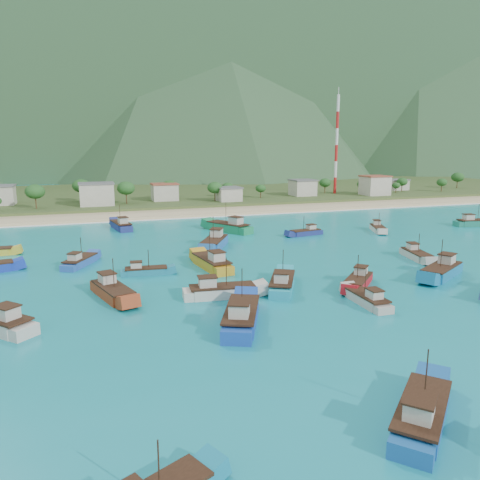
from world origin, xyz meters
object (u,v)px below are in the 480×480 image
object	(u,v)px
boat_14	(378,229)
boat_27	(282,284)
boat_0	(80,262)
boat_7	(358,282)
boat_3	(145,272)
radio_tower	(337,145)
boat_17	(367,300)
boat_5	(221,292)
boat_16	(212,264)
boat_2	(306,233)
boat_9	(475,223)
boat_22	(229,228)
boat_19	(442,272)
boat_26	(416,255)
boat_24	(121,226)
boat_31	(422,416)
boat_10	(112,292)
boat_18	(214,243)
boat_32	(241,318)

from	to	relation	value
boat_14	boat_27	distance (m)	58.10
boat_0	boat_7	bearing A→B (deg)	-5.29
boat_3	boat_27	xyz separation A→B (m)	(19.06, -15.43, 0.32)
radio_tower	boat_17	world-z (taller)	radio_tower
radio_tower	boat_5	distance (m)	145.17
boat_16	boat_2	bearing A→B (deg)	29.84
boat_9	boat_22	distance (m)	68.73
boat_5	boat_17	distance (m)	21.00
boat_19	boat_26	size ratio (longest dim) A/B	1.22
boat_0	boat_3	size ratio (longest dim) A/B	1.17
boat_9	boat_24	size ratio (longest dim) A/B	0.96
boat_31	boat_10	bearing A→B (deg)	165.22
boat_0	boat_18	world-z (taller)	boat_18
boat_31	boat_18	bearing A→B (deg)	136.04
boat_26	boat_31	xyz separation A→B (m)	(-37.33, -46.60, 0.17)
radio_tower	boat_7	size ratio (longest dim) A/B	4.66
boat_32	boat_5	bearing A→B (deg)	110.86
boat_17	boat_14	bearing A→B (deg)	55.09
boat_24	boat_17	bearing A→B (deg)	-78.39
boat_10	boat_27	bearing A→B (deg)	153.85
boat_10	boat_24	xyz separation A→B (m)	(6.14, 58.51, 0.07)
boat_32	boat_7	bearing A→B (deg)	46.93
radio_tower	boat_26	world-z (taller)	radio_tower
boat_10	boat_22	world-z (taller)	boat_22
radio_tower	boat_22	bearing A→B (deg)	-136.67
radio_tower	boat_27	bearing A→B (deg)	-123.36
boat_16	boat_9	bearing A→B (deg)	6.67
boat_14	boat_19	xyz separation A→B (m)	(-15.36, -40.23, 0.30)
radio_tower	boat_2	size ratio (longest dim) A/B	4.53
boat_9	boat_0	bearing A→B (deg)	-74.52
boat_0	boat_22	bearing A→B (deg)	62.23
boat_5	radio_tower	bearing A→B (deg)	149.74
boat_5	boat_19	xyz separation A→B (m)	(38.76, -1.63, 0.12)
boat_3	boat_24	distance (m)	47.44
boat_5	boat_24	world-z (taller)	boat_24
boat_16	boat_26	bearing A→B (deg)	-15.76
boat_2	boat_18	xyz separation A→B (m)	(-25.58, -6.80, 0.41)
boat_31	boat_32	bearing A→B (deg)	153.17
boat_2	boat_17	world-z (taller)	boat_17
boat_5	boat_32	bearing A→B (deg)	2.77
boat_16	boat_18	bearing A→B (deg)	65.23
boat_7	boat_22	xyz separation A→B (m)	(-5.01, 52.55, 0.42)
boat_5	boat_16	size ratio (longest dim) A/B	0.90
boat_14	boat_9	bearing A→B (deg)	-160.06
boat_26	boat_32	world-z (taller)	boat_32
boat_14	boat_2	bearing A→B (deg)	19.53
boat_2	boat_5	xyz separation A→B (m)	(-33.89, -39.84, 0.21)
boat_7	boat_18	bearing A→B (deg)	-23.00
boat_27	boat_22	bearing A→B (deg)	110.20
boat_16	boat_24	bearing A→B (deg)	96.87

